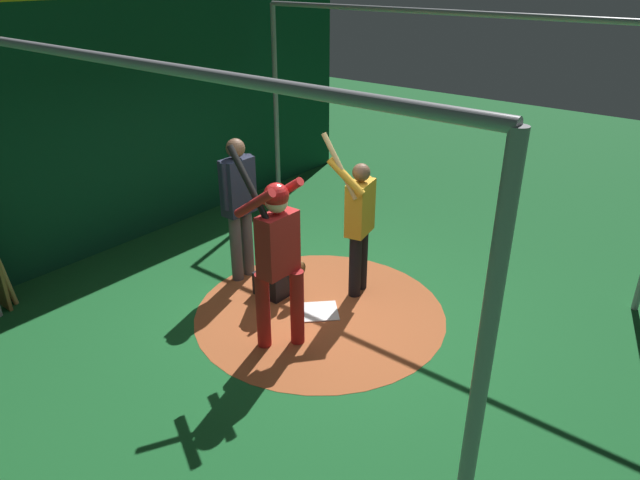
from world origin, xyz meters
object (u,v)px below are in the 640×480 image
batter (277,250)px  catcher (277,266)px  visitor (359,220)px  baseball_0 (357,284)px  umpire (239,202)px  home_plate (320,311)px

batter → catcher: batter is taller
visitor → baseball_0: 0.94m
catcher → umpire: bearing=175.8°
umpire → visitor: visitor is taller
catcher → baseball_0: size_ratio=13.21×
umpire → visitor: (1.40, 0.62, -0.08)m
batter → visitor: bearing=89.7°
baseball_0 → umpire: bearing=-152.4°
home_plate → batter: size_ratio=0.19×
batter → visitor: 1.43m
home_plate → umpire: (-1.34, 0.05, 1.04)m
home_plate → batter: bearing=-86.4°
batter → baseball_0: 1.86m
visitor → baseball_0: bearing=108.9°
home_plate → visitor: bearing=85.3°
umpire → visitor: bearing=23.9°
home_plate → baseball_0: bearing=89.6°
umpire → batter: bearing=-30.0°
baseball_0 → batter: bearing=-88.4°
home_plate → catcher: size_ratio=0.43×
batter → catcher: (-0.72, 0.75, -0.75)m
catcher → baseball_0: bearing=47.8°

